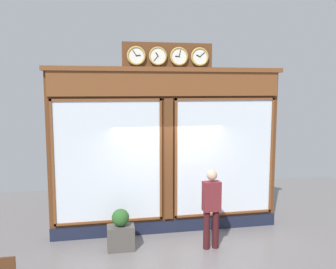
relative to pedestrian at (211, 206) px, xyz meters
The scene contains 4 objects.
shop_facade 1.69m from the pedestrian, 57.81° to the right, with size 5.42×0.42×4.36m.
pedestrian is the anchor object (origin of this frame).
planter_box 2.01m from the pedestrian, ahead, with size 0.56×0.36×0.51m, color #4C4742.
planter_shrub 1.91m from the pedestrian, ahead, with size 0.36×0.36×0.36m, color #285623.
Camera 1 is at (1.57, 8.08, 3.35)m, focal length 39.08 mm.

